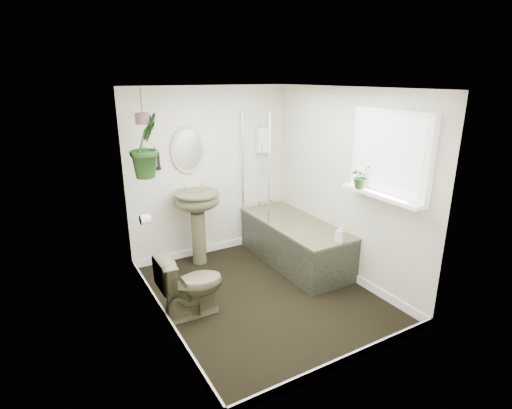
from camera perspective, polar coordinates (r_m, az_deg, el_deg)
floor at (r=4.75m, az=0.92°, el=-12.75°), size 2.30×2.80×0.02m
ceiling at (r=4.09m, az=1.09°, el=16.46°), size 2.30×2.80×0.02m
wall_back at (r=5.49m, az=-6.57°, el=4.50°), size 2.30×0.02×2.30m
wall_front at (r=3.23m, az=14.00°, el=-5.72°), size 2.30×0.02×2.30m
wall_left at (r=3.85m, az=-14.03°, el=-1.83°), size 0.02×2.80×2.30m
wall_right at (r=4.95m, az=12.62°, el=2.69°), size 0.02×2.80×2.30m
skirting at (r=4.72m, az=0.93°, el=-12.12°), size 2.30×2.80×0.10m
bathtub at (r=5.38m, az=5.56°, el=-5.41°), size 0.72×1.72×0.58m
bath_screen at (r=5.30m, az=-0.11°, el=5.57°), size 0.04×0.72×1.40m
shower_box at (r=5.71m, az=1.03°, el=9.22°), size 0.20×0.10×0.35m
oval_mirror at (r=5.27m, az=-9.67°, el=7.69°), size 0.46×0.03×0.62m
wall_sconce at (r=5.16m, az=-13.75°, el=6.08°), size 0.04×0.04×0.22m
toilet_roll_holder at (r=4.58m, az=-15.55°, el=-2.06°), size 0.11×0.11×0.11m
window_recess at (r=4.32m, az=18.62°, el=6.80°), size 0.08×1.00×0.90m
window_sill at (r=4.36m, az=17.46°, el=1.32°), size 0.18×1.00×0.04m
window_blinds at (r=4.28m, az=18.21°, el=6.76°), size 0.01×0.86×0.76m
toilet at (r=4.28m, az=-9.25°, el=-11.22°), size 0.68×0.39×0.69m
pedestal_sink at (r=5.34m, az=-8.24°, el=-3.32°), size 0.64×0.56×1.00m
sill_plant at (r=4.47m, az=14.71°, el=3.90°), size 0.29×0.27×0.25m
hanging_plant at (r=4.66m, az=-15.59°, el=8.09°), size 0.50×0.51×0.72m
soap_bottle at (r=4.71m, az=11.98°, el=-4.03°), size 0.12×0.12×0.21m
hanging_pot at (r=4.62m, az=-15.90°, el=11.74°), size 0.16×0.16×0.12m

